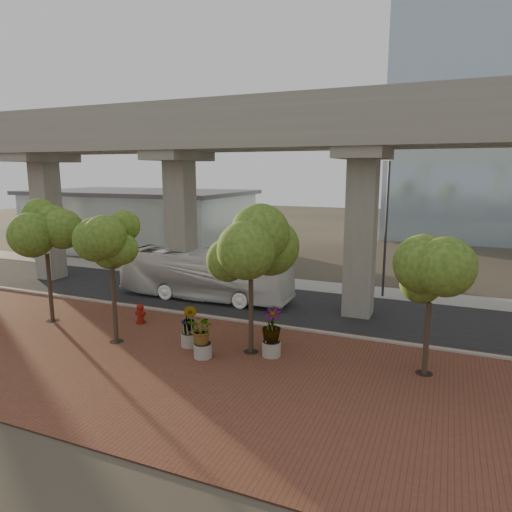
% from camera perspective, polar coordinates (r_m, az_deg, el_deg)
% --- Properties ---
extents(ground, '(160.00, 160.00, 0.00)m').
position_cam_1_polar(ground, '(27.59, -0.66, -7.03)').
color(ground, '#363127').
rests_on(ground, ground).
extents(brick_plaza, '(70.00, 13.00, 0.06)m').
position_cam_1_polar(brick_plaza, '(20.95, -9.67, -12.98)').
color(brick_plaza, brown).
rests_on(brick_plaza, ground).
extents(asphalt_road, '(90.00, 8.00, 0.04)m').
position_cam_1_polar(asphalt_road, '(29.34, 0.91, -5.90)').
color(asphalt_road, black).
rests_on(asphalt_road, ground).
extents(curb_strip, '(70.00, 0.25, 0.16)m').
position_cam_1_polar(curb_strip, '(25.83, -2.45, -8.09)').
color(curb_strip, gray).
rests_on(curb_strip, ground).
extents(far_sidewalk, '(90.00, 3.00, 0.06)m').
position_cam_1_polar(far_sidewalk, '(34.32, 4.36, -3.46)').
color(far_sidewalk, gray).
rests_on(far_sidewalk, ground).
extents(transit_viaduct, '(72.00, 5.60, 12.40)m').
position_cam_1_polar(transit_viaduct, '(28.15, 0.96, 8.43)').
color(transit_viaduct, gray).
rests_on(transit_viaduct, ground).
extents(station_pavilion, '(23.00, 13.00, 6.30)m').
position_cam_1_polar(station_pavilion, '(50.65, -14.34, 4.47)').
color(station_pavilion, '#ADBFC5').
rests_on(station_pavilion, ground).
extents(transit_bus, '(11.73, 2.95, 3.26)m').
position_cam_1_polar(transit_bus, '(30.14, -6.46, -2.36)').
color(transit_bus, white).
rests_on(transit_bus, ground).
extents(fire_hydrant, '(0.58, 0.52, 1.16)m').
position_cam_1_polar(fire_hydrant, '(26.15, -14.25, -6.95)').
color(fire_hydrant, maroon).
rests_on(fire_hydrant, ground).
extents(planter_front, '(1.84, 1.84, 2.02)m').
position_cam_1_polar(planter_front, '(20.82, -6.71, -9.34)').
color(planter_front, '#A8A198').
rests_on(planter_front, ground).
extents(planter_right, '(2.11, 2.11, 2.25)m').
position_cam_1_polar(planter_right, '(20.81, 1.95, -8.87)').
color(planter_right, '#AEA79D').
rests_on(planter_right, ground).
extents(planter_left, '(1.88, 1.88, 2.07)m').
position_cam_1_polar(planter_left, '(22.18, -8.33, -8.03)').
color(planter_left, '#A09D90').
rests_on(planter_left, ground).
extents(street_tree_far_west, '(4.07, 4.07, 6.89)m').
position_cam_1_polar(street_tree_far_west, '(27.28, -24.85, 2.72)').
color(street_tree_far_west, '#423326').
rests_on(street_tree_far_west, ground).
extents(street_tree_near_west, '(3.55, 3.55, 6.47)m').
position_cam_1_polar(street_tree_near_west, '(22.70, -17.69, 1.31)').
color(street_tree_near_west, '#423326').
rests_on(street_tree_near_west, ground).
extents(street_tree_near_east, '(4.14, 4.14, 6.74)m').
position_cam_1_polar(street_tree_near_east, '(20.36, -0.65, 0.79)').
color(street_tree_near_east, '#423326').
rests_on(street_tree_near_east, ground).
extents(street_tree_far_east, '(3.65, 3.65, 5.80)m').
position_cam_1_polar(street_tree_far_east, '(19.53, 21.03, -2.49)').
color(street_tree_far_east, '#423326').
rests_on(street_tree_far_east, ground).
extents(streetlamp_west, '(0.39, 1.13, 7.81)m').
position_cam_1_polar(streetlamp_west, '(36.28, -10.64, 4.42)').
color(streetlamp_west, '#323238').
rests_on(streetlamp_west, ground).
extents(streetlamp_east, '(0.46, 1.33, 9.21)m').
position_cam_1_polar(streetlamp_east, '(30.93, 15.99, 4.66)').
color(streetlamp_east, '#323338').
rests_on(streetlamp_east, ground).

